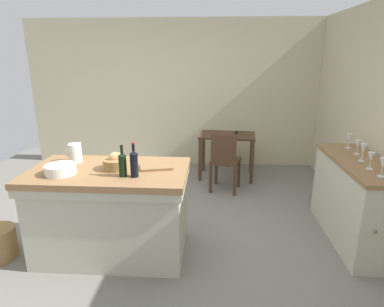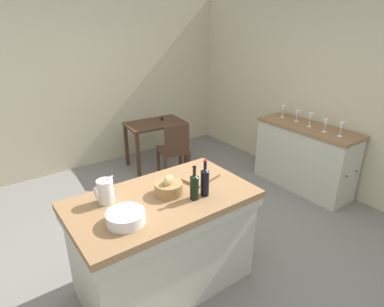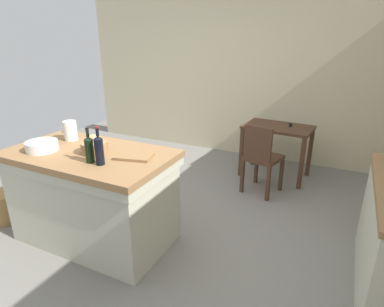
{
  "view_description": "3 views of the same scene",
  "coord_description": "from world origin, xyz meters",
  "px_view_note": "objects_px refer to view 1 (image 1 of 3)",
  "views": [
    {
      "loc": [
        0.69,
        -3.3,
        1.97
      ],
      "look_at": [
        0.45,
        0.36,
        0.86
      ],
      "focal_mm": 30.17,
      "sensor_mm": 36.0,
      "label": 1
    },
    {
      "loc": [
        -1.48,
        -2.44,
        2.3
      ],
      "look_at": [
        0.54,
        0.34,
        0.83
      ],
      "focal_mm": 30.35,
      "sensor_mm": 36.0,
      "label": 2
    },
    {
      "loc": [
        1.74,
        -2.45,
        1.92
      ],
      "look_at": [
        0.4,
        0.28,
        0.78
      ],
      "focal_mm": 30.0,
      "sensor_mm": 36.0,
      "label": 3
    }
  ],
  "objects_px": {
    "wine_bottle_amber": "(123,164)",
    "wooden_chair": "(225,160)",
    "wash_bowl": "(60,169)",
    "wine_glass_right": "(358,145)",
    "wine_glass_far_left": "(383,164)",
    "wine_glass_middle": "(363,149)",
    "writing_desk": "(227,141)",
    "cutting_board": "(156,167)",
    "wine_glass_far_right": "(349,138)",
    "island_table": "(111,209)",
    "wine_bottle_dark": "(134,163)",
    "pitcher": "(75,153)",
    "wine_glass_left": "(371,158)",
    "side_cabinet": "(356,200)",
    "bread_basket": "(116,163)"
  },
  "relations": [
    {
      "from": "wine_bottle_amber",
      "to": "wooden_chair",
      "type": "bearing_deg",
      "value": 61.6
    },
    {
      "from": "wash_bowl",
      "to": "wine_glass_right",
      "type": "distance_m",
      "value": 3.13
    },
    {
      "from": "wooden_chair",
      "to": "wine_glass_far_left",
      "type": "xyz_separation_m",
      "value": [
        1.35,
        -1.7,
        0.55
      ]
    },
    {
      "from": "wine_glass_middle",
      "to": "wooden_chair",
      "type": "bearing_deg",
      "value": 137.77
    },
    {
      "from": "wooden_chair",
      "to": "writing_desk",
      "type": "bearing_deg",
      "value": 85.11
    },
    {
      "from": "cutting_board",
      "to": "wine_glass_far_right",
      "type": "height_order",
      "value": "wine_glass_far_right"
    },
    {
      "from": "wooden_chair",
      "to": "wine_glass_right",
      "type": "relative_size",
      "value": 5.71
    },
    {
      "from": "wooden_chair",
      "to": "wine_glass_far_right",
      "type": "bearing_deg",
      "value": -27.64
    },
    {
      "from": "wine_glass_far_left",
      "to": "cutting_board",
      "type": "bearing_deg",
      "value": 176.8
    },
    {
      "from": "wooden_chair",
      "to": "cutting_board",
      "type": "distance_m",
      "value": 1.8
    },
    {
      "from": "island_table",
      "to": "wine_glass_far_right",
      "type": "distance_m",
      "value": 2.83
    },
    {
      "from": "wine_bottle_dark",
      "to": "wine_glass_right",
      "type": "height_order",
      "value": "wine_bottle_dark"
    },
    {
      "from": "pitcher",
      "to": "wine_glass_left",
      "type": "xyz_separation_m",
      "value": [
        2.93,
        -0.03,
        0.02
      ]
    },
    {
      "from": "pitcher",
      "to": "wine_glass_right",
      "type": "distance_m",
      "value": 3.06
    },
    {
      "from": "wooden_chair",
      "to": "wine_glass_left",
      "type": "bearing_deg",
      "value": -48.23
    },
    {
      "from": "side_cabinet",
      "to": "wine_glass_far_left",
      "type": "height_order",
      "value": "wine_glass_far_left"
    },
    {
      "from": "pitcher",
      "to": "wine_glass_middle",
      "type": "xyz_separation_m",
      "value": [
        2.96,
        0.22,
        0.03
      ]
    },
    {
      "from": "island_table",
      "to": "pitcher",
      "type": "bearing_deg",
      "value": 154.04
    },
    {
      "from": "writing_desk",
      "to": "island_table",
      "type": "bearing_deg",
      "value": -118.56
    },
    {
      "from": "island_table",
      "to": "wooden_chair",
      "type": "xyz_separation_m",
      "value": [
        1.19,
        1.66,
        0.0
      ]
    },
    {
      "from": "wooden_chair",
      "to": "wine_glass_middle",
      "type": "bearing_deg",
      "value": -42.23
    },
    {
      "from": "writing_desk",
      "to": "wooden_chair",
      "type": "distance_m",
      "value": 0.64
    },
    {
      "from": "wine_bottle_dark",
      "to": "wine_glass_far_left",
      "type": "bearing_deg",
      "value": 3.52
    },
    {
      "from": "side_cabinet",
      "to": "wine_glass_right",
      "type": "relative_size",
      "value": 8.91
    },
    {
      "from": "wine_glass_far_left",
      "to": "writing_desk",
      "type": "bearing_deg",
      "value": 118.99
    },
    {
      "from": "wash_bowl",
      "to": "wine_glass_far_right",
      "type": "distance_m",
      "value": 3.2
    },
    {
      "from": "wooden_chair",
      "to": "wash_bowl",
      "type": "distance_m",
      "value": 2.46
    },
    {
      "from": "side_cabinet",
      "to": "wine_bottle_amber",
      "type": "xyz_separation_m",
      "value": [
        -2.37,
        -0.6,
        0.57
      ]
    },
    {
      "from": "wash_bowl",
      "to": "wine_glass_far_left",
      "type": "height_order",
      "value": "wine_glass_far_left"
    },
    {
      "from": "writing_desk",
      "to": "wooden_chair",
      "type": "bearing_deg",
      "value": -94.89
    },
    {
      "from": "wine_bottle_dark",
      "to": "pitcher",
      "type": "bearing_deg",
      "value": 151.91
    },
    {
      "from": "pitcher",
      "to": "bread_basket",
      "type": "bearing_deg",
      "value": -21.22
    },
    {
      "from": "wash_bowl",
      "to": "wooden_chair",
      "type": "bearing_deg",
      "value": 48.79
    },
    {
      "from": "wash_bowl",
      "to": "wine_glass_far_right",
      "type": "relative_size",
      "value": 1.62
    },
    {
      "from": "pitcher",
      "to": "writing_desk",
      "type": "bearing_deg",
      "value": 51.77
    },
    {
      "from": "wine_glass_far_left",
      "to": "pitcher",
      "type": "bearing_deg",
      "value": 175.34
    },
    {
      "from": "island_table",
      "to": "wine_glass_right",
      "type": "relative_size",
      "value": 9.66
    },
    {
      "from": "wash_bowl",
      "to": "wine_glass_far_right",
      "type": "height_order",
      "value": "wine_glass_far_right"
    },
    {
      "from": "writing_desk",
      "to": "wine_glass_left",
      "type": "distance_m",
      "value": 2.52
    },
    {
      "from": "wine_glass_far_left",
      "to": "wine_glass_far_right",
      "type": "bearing_deg",
      "value": 85.35
    },
    {
      "from": "wooden_chair",
      "to": "wine_bottle_dark",
      "type": "height_order",
      "value": "wine_bottle_dark"
    },
    {
      "from": "wash_bowl",
      "to": "wine_bottle_dark",
      "type": "relative_size",
      "value": 0.88
    },
    {
      "from": "wooden_chair",
      "to": "wine_glass_middle",
      "type": "relative_size",
      "value": 4.82
    },
    {
      "from": "wine_bottle_amber",
      "to": "wine_glass_left",
      "type": "relative_size",
      "value": 1.74
    },
    {
      "from": "wash_bowl",
      "to": "wine_bottle_amber",
      "type": "height_order",
      "value": "wine_bottle_amber"
    },
    {
      "from": "island_table",
      "to": "wine_bottle_dark",
      "type": "relative_size",
      "value": 4.77
    },
    {
      "from": "island_table",
      "to": "wine_glass_far_left",
      "type": "relative_size",
      "value": 8.64
    },
    {
      "from": "wine_glass_left",
      "to": "wine_glass_far_right",
      "type": "relative_size",
      "value": 0.95
    },
    {
      "from": "wine_glass_right",
      "to": "wine_glass_far_right",
      "type": "height_order",
      "value": "wine_glass_far_right"
    },
    {
      "from": "island_table",
      "to": "writing_desk",
      "type": "distance_m",
      "value": 2.61
    }
  ]
}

